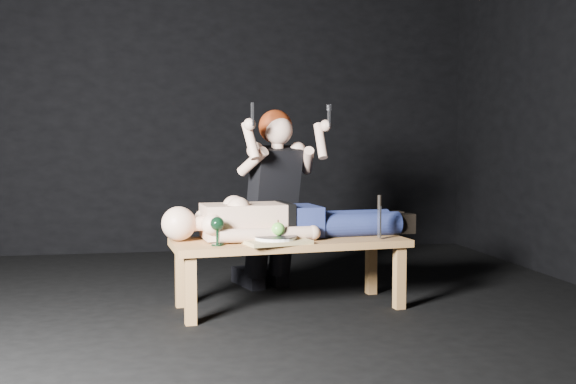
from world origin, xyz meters
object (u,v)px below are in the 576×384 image
(lying_man, at_px, (292,216))
(goblet, at_px, (217,231))
(table, at_px, (289,273))
(carving_knife, at_px, (379,217))
(serving_tray, at_px, (275,241))
(kneeling_woman, at_px, (270,198))

(lying_man, xyz_separation_m, goblet, (-0.51, -0.30, -0.05))
(lying_man, bearing_deg, table, -117.56)
(table, height_order, carving_knife, carving_knife)
(goblet, xyz_separation_m, carving_knife, (1.05, 0.09, 0.05))
(serving_tray, bearing_deg, table, 54.87)
(serving_tray, xyz_separation_m, goblet, (-0.36, -0.03, 0.08))
(serving_tray, relative_size, carving_knife, 1.37)
(goblet, bearing_deg, carving_knife, 4.98)
(carving_knife, bearing_deg, table, 162.77)
(serving_tray, bearing_deg, carving_knife, 4.89)
(carving_knife, bearing_deg, lying_man, 152.47)
(carving_knife, bearing_deg, goblet, 178.61)
(goblet, bearing_deg, serving_tray, 5.15)
(table, bearing_deg, carving_knife, -17.23)
(table, relative_size, carving_knife, 5.26)
(lying_man, height_order, carving_knife, carving_knife)
(serving_tray, bearing_deg, lying_man, 59.53)
(carving_knife, bearing_deg, serving_tray, 178.52)
(lying_man, distance_m, kneeling_woman, 0.50)
(lying_man, xyz_separation_m, carving_knife, (0.53, -0.21, 0.00))
(serving_tray, height_order, goblet, goblet)
(goblet, bearing_deg, table, 22.77)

